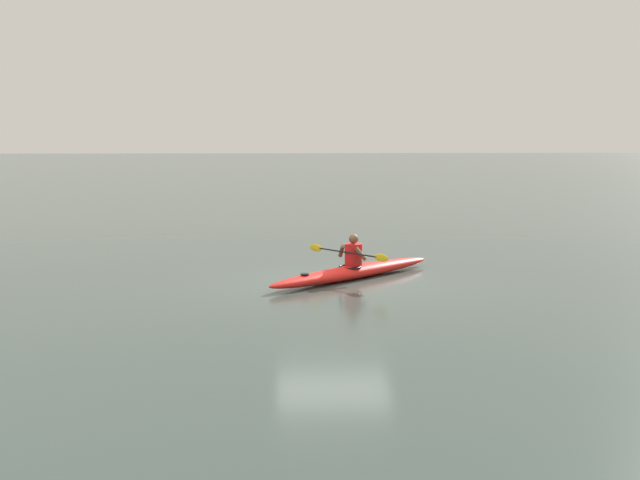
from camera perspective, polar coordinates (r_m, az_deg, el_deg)
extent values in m
plane|color=#384742|center=(17.81, 0.96, -2.97)|extent=(160.00, 160.00, 0.00)
ellipsoid|color=red|center=(18.22, 2.36, -2.24)|extent=(4.09, 3.74, 0.30)
torus|color=black|center=(18.12, 2.11, -1.88)|extent=(0.72, 0.72, 0.04)
cylinder|color=black|center=(17.16, -1.07, -2.41)|extent=(0.18, 0.18, 0.02)
cylinder|color=red|center=(18.15, 2.36, -1.02)|extent=(0.39, 0.39, 0.49)
sphere|color=brown|center=(18.10, 2.37, 0.08)|extent=(0.21, 0.21, 0.21)
cylinder|color=black|center=(18.00, 1.92, -0.88)|extent=(1.36, 1.52, 0.03)
ellipsoid|color=gold|center=(17.33, 4.32, -1.25)|extent=(0.30, 0.32, 0.17)
ellipsoid|color=gold|center=(18.70, -0.29, -0.54)|extent=(0.30, 0.32, 0.17)
cylinder|color=brown|center=(17.89, 2.87, -0.98)|extent=(0.31, 0.19, 0.34)
cylinder|color=brown|center=(18.29, 1.52, -0.77)|extent=(0.17, 0.32, 0.34)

